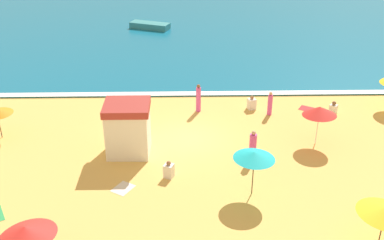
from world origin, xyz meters
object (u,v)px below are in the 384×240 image
Objects in this scene: beachgoer_7 at (252,103)px; small_boat_0 at (150,26)px; beachgoer_2 at (169,170)px; beachgoer_0 at (253,147)px; beachgoer_6 at (270,104)px; beach_umbrella_0 at (320,111)px; lifeguard_cabana at (128,128)px; beachgoer_4 at (333,108)px; beachgoer_3 at (198,99)px; beach_umbrella_3 at (254,155)px; beach_umbrella_6 at (26,231)px.

beachgoer_7 is 0.22× the size of small_boat_0.
beachgoer_0 is at bearing 19.25° from beachgoer_2.
beachgoer_2 is at bearing -131.83° from beachgoer_6.
beach_umbrella_0 reaches higher than small_boat_0.
beachgoer_7 is (0.83, 6.29, -0.42)m from beachgoer_0.
beachgoer_6 is 1.38m from beachgoer_7.
beachgoer_7 is at bearing 35.72° from lifeguard_cabana.
lifeguard_cabana is at bearing -159.93° from beachgoer_4.
lifeguard_cabana reaches higher than small_boat_0.
beachgoer_3 is (-6.49, 4.37, -1.15)m from beach_umbrella_0.
beachgoer_7 is at bearing 122.99° from beach_umbrella_0.
lifeguard_cabana is at bearing -176.06° from beach_umbrella_0.
beachgoer_7 is 20.64m from small_boat_0.
beach_umbrella_3 reaches higher than beachgoer_4.
beach_umbrella_0 is at bearing 23.54° from beachgoer_0.
beachgoer_0 is at bearing -66.27° from beachgoer_3.
beachgoer_2 is at bearing 159.42° from beach_umbrella_3.
beach_umbrella_6 is at bearing -126.36° from beachgoer_7.
beach_umbrella_0 reaches higher than beach_umbrella_3.
beach_umbrella_6 is at bearing -108.15° from lifeguard_cabana.
lifeguard_cabana is 3.50m from beachgoer_2.
beachgoer_2 is (-8.21, -3.20, -1.65)m from beach_umbrella_0.
beachgoer_3 is at bearing 103.83° from beach_umbrella_3.
beachgoer_0 is at bearing -108.87° from beachgoer_6.
small_boat_0 is (-6.97, 25.40, -0.41)m from beachgoer_0.
beachgoer_3 reaches higher than beachgoer_0.
beachgoer_6 is at bearing 74.87° from beach_umbrella_3.
beachgoer_0 reaches higher than beachgoer_2.
small_boat_0 is at bearing 105.36° from beachgoer_0.
beachgoer_3 is (1.73, 7.57, 0.50)m from beachgoer_2.
beach_umbrella_0 is 1.52× the size of beachgoer_0.
beach_umbrella_3 is at bearing -97.70° from beachgoer_7.
beach_umbrella_3 is at bearing -76.17° from beachgoer_3.
beach_umbrella_3 is at bearing -98.05° from beachgoer_0.
beachgoer_3 reaches higher than beachgoer_4.
beachgoer_6 is 21.83m from small_boat_0.
beachgoer_4 is (10.36, 7.08, -0.04)m from beachgoer_2.
beachgoer_3 is at bearing 63.70° from beach_umbrella_6.
beach_umbrella_6 is 3.30× the size of beachgoer_2.
beachgoer_6 is at bearing 71.13° from beachgoer_0.
beachgoer_2 is 7.78m from beachgoer_3.
beach_umbrella_0 reaches higher than beachgoer_0.
beach_umbrella_0 is 4.36m from beachgoer_0.
beachgoer_2 is 9.37m from beachgoer_6.
beachgoer_4 is at bearing 1.45° from beachgoer_6.
beachgoer_3 reaches higher than beachgoer_7.
beachgoer_6 reaches higher than beachgoer_7.
beach_umbrella_3 is at bearing -32.76° from lifeguard_cabana.
lifeguard_cabana is 7.36m from beach_umbrella_3.
beach_umbrella_3 is 2.62× the size of beachgoer_7.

